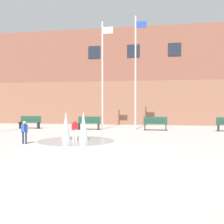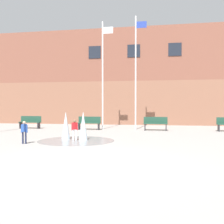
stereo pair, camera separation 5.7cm
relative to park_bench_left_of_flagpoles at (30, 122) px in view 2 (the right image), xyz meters
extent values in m
plane|color=gray|center=(7.18, -10.77, -0.48)|extent=(100.00, 100.00, 0.00)
cube|color=brown|center=(7.18, 8.00, 1.45)|extent=(36.00, 6.00, 3.87)
cube|color=brown|center=(7.18, 8.00, 5.75)|extent=(36.00, 6.00, 4.73)
cube|color=#1E232D|center=(3.68, 4.98, 5.99)|extent=(1.10, 0.06, 1.10)
cube|color=#1E232D|center=(7.18, 4.98, 5.99)|extent=(1.10, 0.06, 1.10)
cube|color=#1E232D|center=(10.68, 4.98, 5.99)|extent=(1.10, 0.06, 1.10)
cylinder|color=gray|center=(5.45, -6.03, -0.48)|extent=(3.60, 3.60, 0.01)
cone|color=silver|center=(5.74, -5.85, 0.21)|extent=(0.42, 0.42, 1.38)
cone|color=silver|center=(4.76, -5.57, 0.20)|extent=(0.42, 0.42, 1.36)
cube|color=#28282D|center=(-0.70, -0.06, -0.26)|extent=(0.06, 0.40, 0.44)
cube|color=#28282D|center=(0.70, -0.06, -0.26)|extent=(0.06, 0.40, 0.44)
cube|color=#1E4233|center=(0.00, -0.06, -0.01)|extent=(1.60, 0.44, 0.05)
cube|color=#1E4233|center=(0.00, 0.14, 0.22)|extent=(1.60, 0.04, 0.42)
cube|color=#28282D|center=(3.83, -0.27, -0.26)|extent=(0.06, 0.40, 0.44)
cube|color=#28282D|center=(5.23, -0.27, -0.26)|extent=(0.06, 0.40, 0.44)
cube|color=#1E4233|center=(4.53, -0.27, -0.01)|extent=(1.60, 0.44, 0.05)
cube|color=#1E4233|center=(4.53, -0.07, 0.22)|extent=(1.60, 0.04, 0.42)
cube|color=#28282D|center=(8.41, -0.12, -0.26)|extent=(0.06, 0.40, 0.44)
cube|color=#28282D|center=(9.81, -0.12, -0.26)|extent=(0.06, 0.40, 0.44)
cube|color=#1E4233|center=(9.11, -0.12, -0.01)|extent=(1.60, 0.44, 0.05)
cube|color=#1E4233|center=(9.11, 0.08, 0.22)|extent=(1.60, 0.04, 0.42)
cube|color=#28282D|center=(13.15, -0.06, -0.26)|extent=(0.06, 0.40, 0.44)
cylinder|color=silver|center=(5.28, -5.97, -0.22)|extent=(0.07, 0.07, 0.52)
cylinder|color=silver|center=(5.42, -5.97, -0.22)|extent=(0.07, 0.07, 0.52)
cube|color=red|center=(5.35, -5.97, 0.21)|extent=(0.23, 0.24, 0.33)
sphere|color=brown|center=(5.35, -5.97, 0.44)|extent=(0.13, 0.13, 0.13)
cylinder|color=red|center=(5.22, -5.97, 0.17)|extent=(0.05, 0.05, 0.34)
cylinder|color=red|center=(5.48, -5.97, 0.17)|extent=(0.05, 0.05, 0.34)
cylinder|color=#1E233D|center=(3.48, -7.43, -0.22)|extent=(0.07, 0.07, 0.52)
cylinder|color=#1E233D|center=(3.61, -7.43, -0.22)|extent=(0.07, 0.07, 0.52)
cube|color=#284C9E|center=(3.55, -7.43, 0.21)|extent=(0.17, 0.23, 0.33)
sphere|color=tan|center=(3.55, -7.43, 0.44)|extent=(0.13, 0.13, 0.13)
cylinder|color=#284C9E|center=(3.42, -7.43, 0.17)|extent=(0.05, 0.05, 0.34)
cylinder|color=#284C9E|center=(3.68, -7.43, 0.17)|extent=(0.05, 0.05, 0.34)
cylinder|color=silver|center=(5.37, 0.40, 3.35)|extent=(0.10, 0.10, 7.65)
cube|color=silver|center=(5.77, 0.40, 6.55)|extent=(0.70, 0.02, 0.45)
cylinder|color=silver|center=(7.73, 0.40, 3.48)|extent=(0.10, 0.10, 7.91)
cube|color=#233893|center=(8.13, 0.40, 6.81)|extent=(0.70, 0.02, 0.45)
camera|label=1|loc=(9.17, -17.93, 1.14)|focal=42.00mm
camera|label=2|loc=(9.23, -17.92, 1.14)|focal=42.00mm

